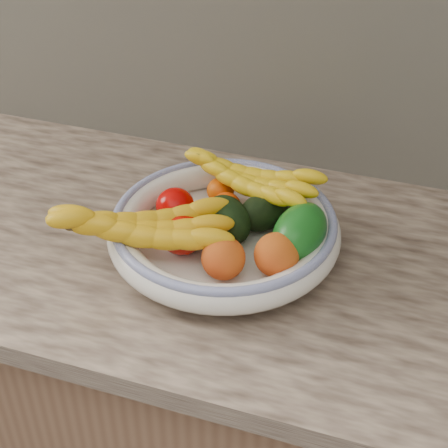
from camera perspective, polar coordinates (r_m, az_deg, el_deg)
kitchen_counter at (r=1.50m, az=0.32°, el=-14.78°), size 2.44×0.66×1.40m
fruit_bowl at (r=1.15m, az=-0.00°, el=-0.46°), size 0.39×0.39×0.08m
clementine_back_left at (r=1.23m, az=-0.30°, el=2.82°), size 0.06×0.06×0.05m
clementine_back_right at (r=1.23m, az=3.48°, el=2.60°), size 0.06×0.06×0.05m
clementine_back_mid at (r=1.19m, az=0.20°, el=1.52°), size 0.07×0.07×0.05m
tomato_left at (r=1.18m, az=-4.08°, el=1.57°), size 0.07×0.07×0.06m
tomato_near_left at (r=1.12m, az=-3.50°, el=-0.78°), size 0.10×0.10×0.07m
avocado_center at (r=1.14m, az=0.24°, el=0.33°), size 0.13×0.13×0.07m
avocado_right at (r=1.16m, az=3.29°, el=1.01°), size 0.11×0.11×0.06m
green_mango at (r=1.10m, az=6.30°, el=-0.69°), size 0.12×0.14×0.11m
peach_front at (r=1.06m, az=-0.05°, el=-2.86°), size 0.09×0.09×0.07m
peach_right at (r=1.07m, az=4.39°, el=-2.57°), size 0.09×0.09×0.07m
banana_bunch_back at (r=1.19m, az=2.09°, el=3.43°), size 0.29×0.16×0.08m
banana_bunch_front at (r=1.09m, az=-6.83°, el=-0.61°), size 0.33×0.23×0.08m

